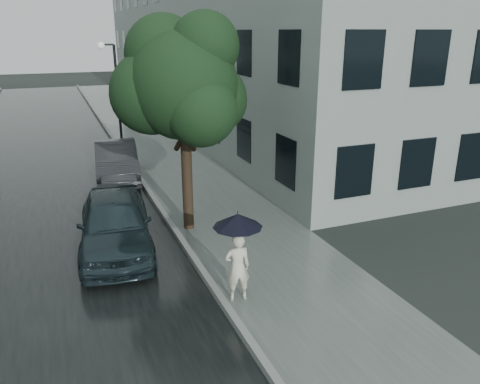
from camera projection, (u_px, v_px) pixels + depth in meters
name	position (u px, v px, depth m)	size (l,w,h in m)	color
ground	(269.00, 267.00, 11.09)	(120.00, 120.00, 0.00)	black
sidewalk	(163.00, 152.00, 21.70)	(3.50, 60.00, 0.01)	slate
kerb_near	(123.00, 154.00, 21.03)	(0.15, 60.00, 0.15)	slate
asphalt_road	(40.00, 163.00, 19.81)	(6.85, 60.00, 0.00)	black
building_near	(215.00, 45.00, 28.65)	(7.02, 36.00, 9.00)	gray
pedestrian	(237.00, 267.00, 9.55)	(0.53, 0.35, 1.46)	beige
umbrella	(238.00, 220.00, 9.25)	(1.05, 1.05, 1.01)	black
street_tree	(182.00, 83.00, 12.12)	(3.69, 3.36, 5.83)	#332619
lamp_post	(114.00, 90.00, 21.03)	(0.85, 0.34, 4.86)	black
car_near	(115.00, 223.00, 11.74)	(1.75, 4.34, 1.48)	#1B282E
car_far	(117.00, 161.00, 17.46)	(1.48, 4.25, 1.40)	#232529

